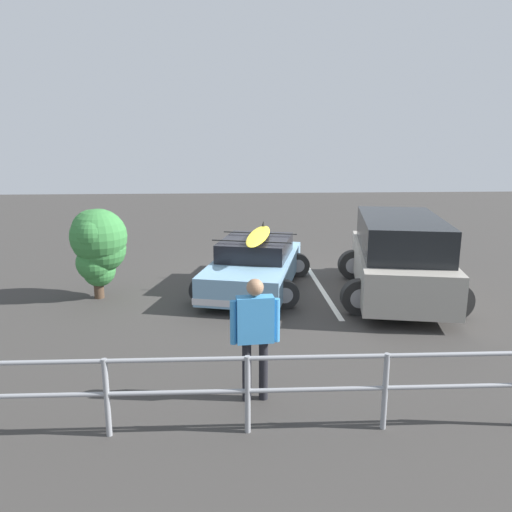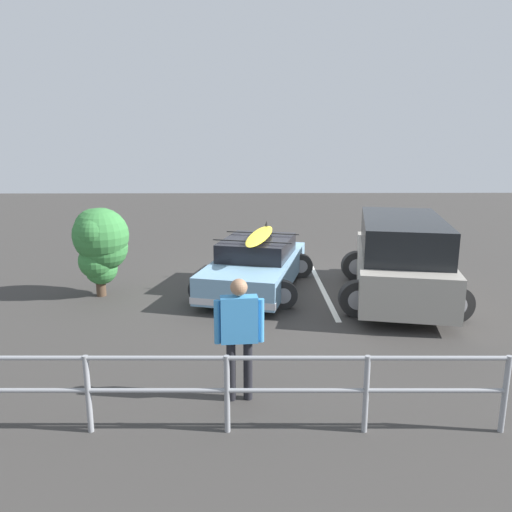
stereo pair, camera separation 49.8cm
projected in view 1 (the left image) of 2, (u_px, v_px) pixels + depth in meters
ground_plane at (275, 286)px, 12.31m from camera, size 44.00×44.00×0.02m
parking_stripe at (321, 287)px, 12.11m from camera, size 0.12×4.62×0.00m
sedan_car at (255, 265)px, 11.92m from camera, size 2.99×4.46×1.48m
suv_car at (399, 256)px, 11.25m from camera, size 3.13×4.91×1.83m
person_bystander at (255, 329)px, 6.66m from camera, size 0.67×0.24×1.73m
railing_fence at (177, 383)px, 5.93m from camera, size 8.47×0.19×1.00m
bush_near_left at (97, 244)px, 11.05m from camera, size 1.24×1.26×2.03m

